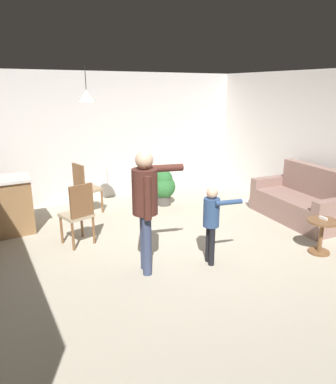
{
  "coord_description": "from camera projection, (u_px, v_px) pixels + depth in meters",
  "views": [
    {
      "loc": [
        -2.6,
        -4.12,
        2.38
      ],
      "look_at": [
        -0.34,
        -0.09,
        1.0
      ],
      "focal_mm": 32.95,
      "sensor_mm": 36.0,
      "label": 1
    }
  ],
  "objects": [
    {
      "name": "potted_plant_corner",
      "position": [
        164.0,
        186.0,
        7.31
      ],
      "size": [
        0.49,
        0.49,
        0.75
      ],
      "color": "#4C4742",
      "rests_on": "ground"
    },
    {
      "name": "person_child",
      "position": [
        212.0,
        217.0,
        4.77
      ],
      "size": [
        0.54,
        0.41,
        1.11
      ],
      "rotation": [
        0.0,
        0.0,
        -1.8
      ],
      "color": "black",
      "rests_on": "ground"
    },
    {
      "name": "person_adult",
      "position": [
        146.0,
        199.0,
        4.47
      ],
      "size": [
        0.84,
        0.46,
        1.63
      ],
      "rotation": [
        0.0,
        0.0,
        -1.84
      ],
      "color": "#384260",
      "rests_on": "ground"
    },
    {
      "name": "wall_back",
      "position": [
        107.0,
        137.0,
        7.63
      ],
      "size": [
        6.4,
        0.1,
        2.7
      ],
      "primitive_type": "cube",
      "color": "silver",
      "rests_on": "ground"
    },
    {
      "name": "ceiling_light_pendant",
      "position": [
        87.0,
        96.0,
        5.67
      ],
      "size": [
        0.32,
        0.32,
        0.55
      ],
      "color": "silver"
    },
    {
      "name": "side_table_by_couch",
      "position": [
        321.0,
        232.0,
        5.18
      ],
      "size": [
        0.44,
        0.44,
        0.52
      ],
      "color": "brown",
      "rests_on": "ground"
    },
    {
      "name": "ground",
      "position": [
        185.0,
        250.0,
        5.34
      ],
      "size": [
        7.68,
        7.68,
        0.0
      ],
      "primitive_type": "plane",
      "color": "#B2A893"
    },
    {
      "name": "dining_chair_near_wall",
      "position": [
        79.0,
        212.0,
        5.39
      ],
      "size": [
        0.51,
        0.51,
        1.0
      ],
      "rotation": [
        0.0,
        0.0,
        0.25
      ],
      "color": "brown",
      "rests_on": "ground"
    },
    {
      "name": "spare_remote_on_table",
      "position": [
        323.0,
        218.0,
        5.16
      ],
      "size": [
        0.04,
        0.13,
        0.04
      ],
      "primitive_type": "cube",
      "rotation": [
        0.0,
        0.0,
        3.11
      ],
      "color": "white",
      "rests_on": "side_table_by_couch"
    },
    {
      "name": "wall_right",
      "position": [
        334.0,
        146.0,
        6.46
      ],
      "size": [
        0.1,
        6.4,
        2.7
      ],
      "primitive_type": "cube",
      "color": "silver",
      "rests_on": "ground"
    },
    {
      "name": "dining_chair_by_counter",
      "position": [
        85.0,
        186.0,
        6.78
      ],
      "size": [
        0.51,
        0.51,
        1.0
      ],
      "rotation": [
        0.0,
        0.0,
        4.96
      ],
      "color": "brown",
      "rests_on": "ground"
    },
    {
      "name": "couch_floral",
      "position": [
        300.0,
        202.0,
        6.53
      ],
      "size": [
        1.04,
        1.88,
        1.0
      ],
      "rotation": [
        0.0,
        0.0,
        1.46
      ],
      "color": "#8C6B60",
      "rests_on": "ground"
    }
  ]
}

